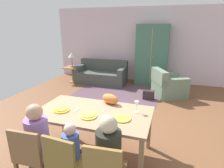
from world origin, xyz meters
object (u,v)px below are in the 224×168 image
plate_near_child (88,116)px  person_child (73,157)px  person_man (40,144)px  book_upper (78,66)px  cat (110,99)px  table_lamp (72,55)px  handbag (149,95)px  person_woman (109,159)px  armoire (152,55)px  couch (101,75)px  dining_chair_child (65,162)px  side_table (73,72)px  dining_chair_man (32,154)px  armchair (168,86)px  dining_table (93,116)px  plate_near_woman (122,119)px  wine_glass (137,105)px  plate_near_man (61,110)px  book_lower (77,67)px

plate_near_child → person_child: person_child is taller
person_man → book_upper: 4.67m
plate_near_child → cat: bearing=75.2°
table_lamp → handbag: table_lamp is taller
person_woman → armoire: 4.97m
couch → book_upper: (-0.86, -0.21, 0.32)m
person_man → dining_chair_child: (0.49, -0.18, -0.02)m
person_man → side_table: person_man is taller
dining_chair_man → armchair: bearing=69.2°
dining_table → plate_near_woman: plate_near_woman is taller
dining_chair_man → person_woman: (0.98, 0.18, 0.02)m
person_woman → person_man: bearing=180.0°
person_child → dining_chair_man: bearing=-160.9°
dining_chair_man → person_man: bearing=92.1°
wine_glass → side_table: 4.62m
dining_chair_man → handbag: (1.03, 3.56, -0.36)m
person_woman → book_upper: 5.11m
cat → person_woman: bearing=-50.6°
plate_near_woman → person_woman: size_ratio=0.23×
dining_chair_child → side_table: dining_chair_child is taller
plate_near_man → book_lower: bearing=114.9°
dining_chair_child → handbag: size_ratio=2.72×
person_man → person_woman: bearing=-0.0°
plate_near_woman → dining_chair_man: 1.27m
book_upper → armoire: bearing=13.0°
cat → couch: (-1.50, 3.48, -0.54)m
plate_near_man → side_table: size_ratio=0.43×
dining_chair_child → side_table: 5.06m
wine_glass → cat: bearing=157.2°
armoire → couch: bearing=-167.2°
plate_near_woman → plate_near_man: bearing=-178.8°
dining_table → armchair: size_ratio=1.56×
person_man → book_lower: (-1.75, 4.33, 0.08)m
couch → wine_glass: bearing=-61.6°
cat → person_child: bearing=-76.3°
couch → dining_chair_man: bearing=-79.6°
plate_near_man → person_child: bearing=-48.4°
wine_glass → plate_near_woman: bearing=-118.6°
dining_chair_child → couch: (-1.35, 4.72, -0.19)m
plate_near_man → person_woman: person_woman is taller
dining_chair_man → armoire: (0.90, 5.12, 0.56)m
person_child → person_man: bearing=179.4°
person_man → dining_table: bearing=53.7°
plate_near_child → table_lamp: (-2.40, 3.79, 0.24)m
armchair → book_upper: bearing=171.7°
person_child → person_woman: person_woman is taller
person_child → book_lower: (-2.25, 4.34, 0.16)m
dining_chair_man → dining_chair_child: 0.48m
person_man → armoire: size_ratio=0.53×
dining_table → wine_glass: size_ratio=9.65×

